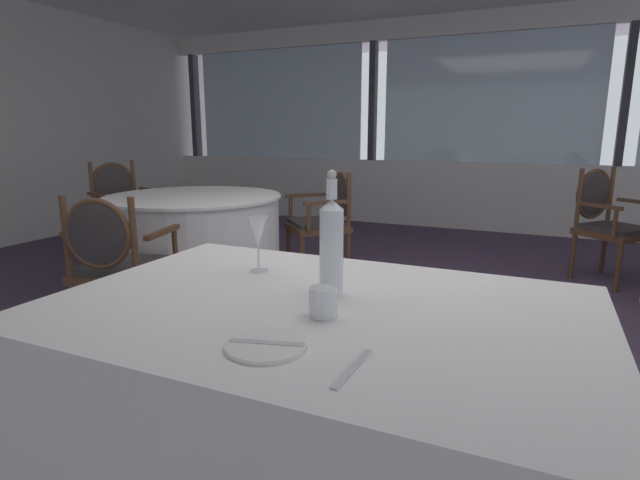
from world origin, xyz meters
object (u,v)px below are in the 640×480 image
wine_glass (258,233)px  dining_chair_0_0 (115,258)px  side_plate (267,345)px  water_bottle (331,244)px  dining_chair_0_1 (326,215)px  dining_chair_1_1 (605,216)px  dining_chair_0_2 (121,205)px  water_tumbler (323,302)px

wine_glass → dining_chair_0_0: wine_glass is taller
side_plate → water_bottle: size_ratio=0.51×
side_plate → wine_glass: bearing=122.5°
dining_chair_0_0 → dining_chair_0_1: size_ratio=0.99×
dining_chair_1_1 → water_bottle: bearing=-67.7°
side_plate → wine_glass: size_ratio=0.97×
dining_chair_0_2 → dining_chair_1_1: bearing=33.9°
side_plate → dining_chair_0_2: 3.85m
dining_chair_0_1 → dining_chair_0_2: dining_chair_0_2 is taller
water_bottle → dining_chair_1_1: 3.53m
wine_glass → water_tumbler: wine_glass is taller
dining_chair_0_0 → dining_chair_0_2: size_ratio=0.93×
dining_chair_0_1 → dining_chair_0_2: (-1.85, -0.46, 0.03)m
water_tumbler → side_plate: bearing=-99.4°
side_plate → dining_chair_1_1: size_ratio=0.20×
side_plate → water_bottle: water_bottle is taller
water_tumbler → dining_chair_0_1: (-1.15, 2.69, -0.25)m
water_tumbler → dining_chair_1_1: (1.01, 3.53, -0.25)m
dining_chair_0_1 → dining_chair_0_2: bearing=-30.1°
water_tumbler → dining_chair_0_0: 1.90m
dining_chair_0_1 → dining_chair_0_2: 1.90m
wine_glass → dining_chair_1_1: bearing=66.7°
side_plate → water_bottle: bearing=92.0°
dining_chair_0_1 → water_bottle: bearing=69.5°
water_bottle → dining_chair_0_2: 3.60m
water_bottle → dining_chair_0_1: water_bottle is taller
water_tumbler → wine_glass: bearing=141.5°
side_plate → dining_chair_1_1: (1.05, 3.77, -0.21)m
wine_glass → dining_chair_0_1: (-0.77, 2.39, -0.35)m
water_tumbler → dining_chair_0_0: (-1.67, 0.86, -0.26)m
side_plate → dining_chair_1_1: 3.92m
side_plate → dining_chair_0_1: bearing=110.8°
water_bottle → dining_chair_0_1: size_ratio=0.41×
dining_chair_0_0 → dining_chair_1_1: (2.68, 2.67, 0.01)m
side_plate → water_tumbler: water_tumbler is taller
side_plate → water_tumbler: 0.24m
dining_chair_0_2 → dining_chair_0_0: bearing=-29.9°
water_tumbler → dining_chair_0_2: (-3.00, 2.23, -0.22)m
side_plate → dining_chair_1_1: bearing=74.4°
water_bottle → dining_chair_1_1: (1.06, 3.35, -0.36)m
wine_glass → dining_chair_0_1: bearing=107.9°
water_bottle → water_tumbler: water_bottle is taller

